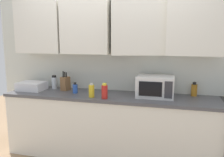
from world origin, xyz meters
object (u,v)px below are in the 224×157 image
Objects in this scene: microwave at (155,86)px; bottle_clear_tall at (54,82)px; bottle_blue_cleaner at (75,88)px; bottle_red_sauce at (104,91)px; bottle_amber_vinegar at (194,90)px; knife_block at (65,83)px; bottle_yellow_mustard at (92,91)px; dish_rack at (32,86)px.

bottle_clear_tall is (-1.53, 0.10, -0.04)m from microwave.
bottle_blue_cleaner is 0.52m from bottle_red_sauce.
bottle_amber_vinegar reaches higher than bottle_blue_cleaner.
bottle_clear_tall is at bearing -178.00° from bottle_amber_vinegar.
bottle_blue_cleaner is at bearing -32.47° from knife_block.
knife_block reaches higher than bottle_blue_cleaner.
knife_block is 0.77m from bottle_red_sauce.
bottle_amber_vinegar is at bearing 18.42° from microwave.
microwave is 2.38× the size of bottle_red_sauce.
knife_block reaches higher than bottle_amber_vinegar.
bottle_amber_vinegar is at bearing 2.00° from bottle_clear_tall.
knife_block is 1.54× the size of bottle_yellow_mustard.
bottle_red_sauce reaches higher than bottle_blue_cleaner.
microwave is 1.33m from knife_block.
bottle_clear_tall is at bearing 27.84° from dish_rack.
dish_rack is at bearing -178.22° from microwave.
dish_rack is 1.03m from bottle_yellow_mustard.
microwave is 2.29× the size of bottle_clear_tall.
bottle_amber_vinegar reaches higher than dish_rack.
microwave is at bearing 4.16° from bottle_blue_cleaner.
bottle_blue_cleaner is (0.22, -0.14, -0.04)m from knife_block.
bottle_red_sauce is at bearing -10.17° from bottle_yellow_mustard.
bottle_red_sauce is at bearing -10.11° from dish_rack.
microwave reaches higher than dish_rack.
knife_block is (0.49, 0.11, 0.04)m from dish_rack.
bottle_blue_cleaner is 0.74× the size of bottle_red_sauce.
microwave is 0.53m from bottle_amber_vinegar.
microwave is 1.67× the size of knife_block.
knife_block is at bearing -11.28° from bottle_clear_tall.
knife_block is at bearing 147.53° from bottle_blue_cleaner.
bottle_red_sauce is (0.18, -0.03, 0.01)m from bottle_yellow_mustard.
bottle_clear_tall is (-0.20, 0.04, -0.00)m from knife_block.
bottle_clear_tall is (0.29, 0.15, 0.04)m from dish_rack.
bottle_amber_vinegar is (1.61, 0.25, 0.02)m from bottle_blue_cleaner.
bottle_yellow_mustard reaches higher than bottle_blue_cleaner.
bottle_red_sauce is (0.49, -0.19, 0.03)m from bottle_blue_cleaner.
dish_rack is 0.33m from bottle_clear_tall.
knife_block is at bearing 150.43° from bottle_yellow_mustard.
bottle_red_sauce reaches higher than bottle_amber_vinegar.
bottle_red_sauce is (-1.13, -0.44, 0.01)m from bottle_amber_vinegar.
knife_block is 1.83m from bottle_amber_vinegar.
microwave is at bearing -2.44° from knife_block.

